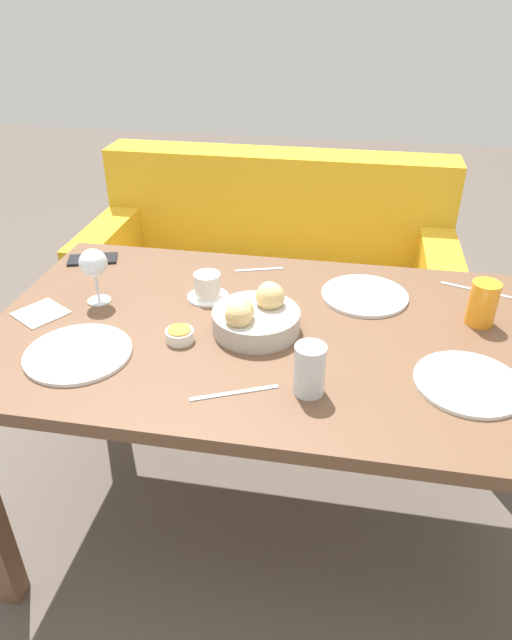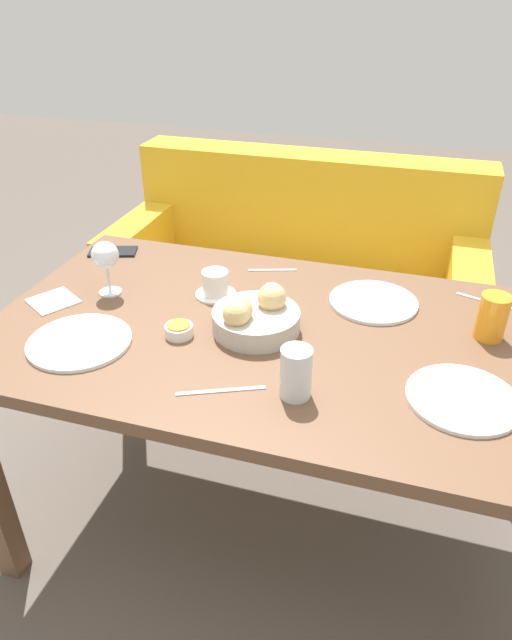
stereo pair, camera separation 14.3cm
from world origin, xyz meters
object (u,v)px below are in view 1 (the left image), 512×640
Objects in this scene: jam_bowl_honey at (180,335)px; napkin at (41,313)px; wine_glass at (93,265)px; plate_far_center at (365,295)px; bread_basket at (256,316)px; knife_silver at (475,290)px; juice_glass at (483,303)px; coffee_cup at (208,287)px; cell_phone at (93,259)px; fork_silver at (234,393)px; plate_near_left at (78,353)px; spoon_coffee at (259,270)px; couch at (270,291)px; water_tumbler at (310,369)px; plate_near_right at (469,383)px.

napkin is (-0.40, 0.06, -0.01)m from jam_bowl_honey.
wine_glass is at bearing 35.93° from napkin.
plate_far_center is 1.51× the size of napkin.
knife_silver is (0.58, 0.32, -0.04)m from bread_basket.
coffee_cup is (-0.73, 0.01, -0.02)m from juice_glass.
cell_phone is (-0.42, 0.17, -0.03)m from coffee_cup.
cell_phone is at bearing 135.36° from fork_silver.
fork_silver is at bearing -89.96° from bread_basket.
jam_bowl_honey reaches higher than plate_far_center.
plate_near_left is 0.63m from spoon_coffee.
couch is at bearing 86.82° from coffee_cup.
couch is at bearing 116.88° from plate_far_center.
wine_glass is at bearing 154.30° from water_tumbler.
cell_phone is (-0.85, 0.09, -0.00)m from plate_far_center.
bread_basket is 1.93× the size of coffee_cup.
coffee_cup is (0.29, 0.07, -0.08)m from wine_glass.
plate_far_center is at bearing -19.81° from spoon_coffee.
wine_glass is at bearing 171.41° from bread_basket.
juice_glass is 1.00× the size of water_tumbler.
knife_silver is (0.02, 0.18, -0.06)m from juice_glass.
water_tumbler is 0.49m from coffee_cup.
plate_near_right is 0.72m from coffee_cup.
napkin is at bearing -163.71° from plate_far_center.
couch is 5.92× the size of plate_near_left.
plate_near_right is 0.99× the size of plate_far_center.
plate_near_left and plate_near_right have the same top height.
cell_phone is at bearing 174.04° from plate_far_center.
water_tumbler is at bearing -104.11° from plate_far_center.
juice_glass is 0.77m from jam_bowl_honey.
knife_silver is at bearing 27.94° from jam_bowl_honey.
juice_glass and water_tumbler have the same top height.
juice_glass is 0.73× the size of napkin.
bread_basket is at bearing -81.54° from spoon_coffee.
fork_silver is (0.45, -0.33, -0.11)m from wine_glass.
water_tumbler is (-0.35, -0.08, 0.05)m from plate_near_right.
wine_glass is 0.30m from cell_phone.
plate_near_left is 1.33× the size of knife_silver.
napkin is (-0.58, -0.02, -0.04)m from bread_basket.
plate_near_left is at bearing -177.15° from plate_near_right.
bread_basket is 1.90× the size of juice_glass.
coffee_cup is at bearing -119.42° from spoon_coffee.
wine_glass is 0.98× the size of napkin.
bread_basket is at bearing -28.35° from cell_phone.
bread_basket is 0.22m from coffee_cup.
plate_near_right is at bearing 13.45° from fork_silver.
plate_near_left is at bearing -125.47° from coffee_cup.
cell_phone is (-0.58, 0.57, 0.00)m from fork_silver.
spoon_coffee is (0.40, 0.27, -0.11)m from wine_glass.
plate_near_left is 2.17× the size of water_tumbler.
plate_near_right is 1.50× the size of napkin.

